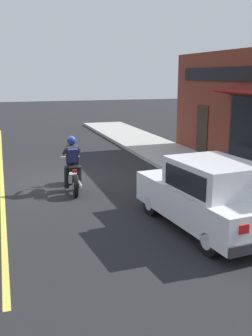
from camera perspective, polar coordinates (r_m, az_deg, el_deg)
The scene contains 6 objects.
ground_plane at distance 12.75m, azimuth -9.45°, elevation -1.90°, with size 80.00×80.00×0.00m, color black.
sidewalk_curb at distance 16.89m, azimuth 5.79°, elevation 2.21°, with size 2.60×22.00×0.14m, color #ADAAA3.
lane_stripe at distance 15.55m, azimuth -17.66°, elevation 0.42°, with size 0.12×19.80×0.01m, color #D1C64C.
motorcycle_with_rider at distance 11.54m, azimuth -7.79°, elevation 0.01°, with size 0.58×2.02×1.62m.
car_hatchback at distance 8.73m, azimuth 11.80°, elevation -3.94°, with size 2.00×3.92×1.57m.
trash_bin at distance 11.29m, azimuth 13.49°, elevation -0.75°, with size 0.56×0.56×0.98m.
Camera 1 is at (-1.69, -12.20, 3.32)m, focal length 42.00 mm.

